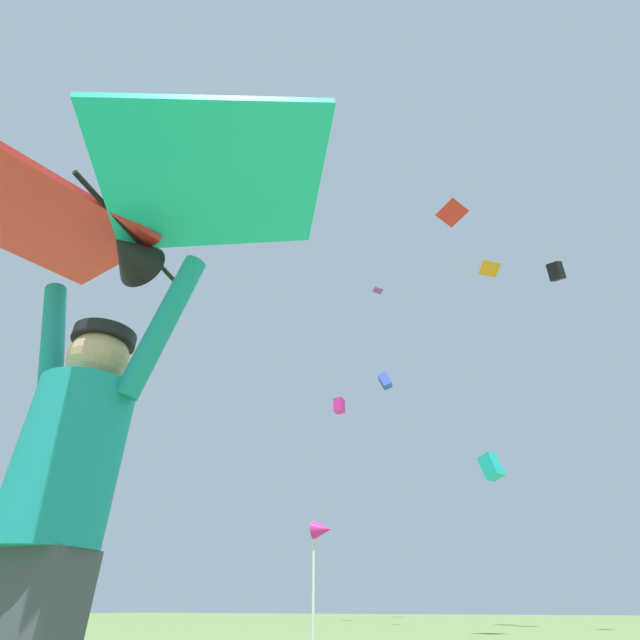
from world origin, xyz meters
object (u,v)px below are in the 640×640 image
object	(u,v)px
held_stunt_kite	(125,215)
distant_kite_purple_mid_left	(378,290)
distant_kite_black_low_right	(556,271)
distant_kite_magenta_mid_right	(339,406)
distant_kite_red_low_left	(452,213)
marker_flag	(321,538)
distant_kite_blue_high_right	(385,381)
distant_kite_orange_high_left	(490,268)
distant_kite_teal_far_center	(491,467)
kite_flyer_person	(54,510)

from	to	relation	value
held_stunt_kite	distant_kite_purple_mid_left	world-z (taller)	distant_kite_purple_mid_left
distant_kite_black_low_right	distant_kite_magenta_mid_right	bearing A→B (deg)	149.61
distant_kite_red_low_left	marker_flag	xyz separation A→B (m)	(-2.14, -6.28, -11.18)
distant_kite_blue_high_right	distant_kite_red_low_left	xyz separation A→B (m)	(10.56, -23.55, -5.23)
distant_kite_purple_mid_left	held_stunt_kite	bearing A→B (deg)	-75.83
held_stunt_kite	distant_kite_orange_high_left	world-z (taller)	distant_kite_orange_high_left
held_stunt_kite	distant_kite_magenta_mid_right	distance (m)	28.40
marker_flag	distant_kite_purple_mid_left	bearing A→B (deg)	102.81
distant_kite_orange_high_left	distant_kite_purple_mid_left	bearing A→B (deg)	-177.63
held_stunt_kite	distant_kite_blue_high_right	distance (m)	39.86
distant_kite_magenta_mid_right	distant_kite_orange_high_left	bearing A→B (deg)	-30.82
distant_kite_magenta_mid_right	distant_kite_teal_far_center	world-z (taller)	distant_kite_magenta_mid_right
held_stunt_kite	distant_kite_purple_mid_left	xyz separation A→B (m)	(-4.52, 17.89, 12.72)
distant_kite_red_low_left	distant_kite_magenta_mid_right	bearing A→B (deg)	128.70
kite_flyer_person	distant_kite_blue_high_right	world-z (taller)	distant_kite_blue_high_right
kite_flyer_person	distant_kite_black_low_right	bearing A→B (deg)	77.77
distant_kite_magenta_mid_right	distant_kite_black_low_right	bearing A→B (deg)	-30.39
distant_kite_orange_high_left	marker_flag	bearing A→B (deg)	-102.30
distant_kite_blue_high_right	marker_flag	bearing A→B (deg)	-74.24
distant_kite_magenta_mid_right	distant_kite_black_low_right	world-z (taller)	distant_kite_black_low_right
distant_kite_orange_high_left	distant_kite_black_low_right	world-z (taller)	distant_kite_orange_high_left
held_stunt_kite	distant_kite_orange_high_left	bearing A→B (deg)	86.52
distant_kite_black_low_right	marker_flag	distance (m)	16.69
distant_kite_purple_mid_left	kite_flyer_person	bearing A→B (deg)	-75.81
distant_kite_teal_far_center	held_stunt_kite	bearing A→B (deg)	-87.18
distant_kite_orange_high_left	distant_kite_teal_far_center	world-z (taller)	distant_kite_orange_high_left
distant_kite_orange_high_left	marker_flag	xyz separation A→B (m)	(-2.78, -12.74, -13.04)
kite_flyer_person	distant_kite_purple_mid_left	bearing A→B (deg)	104.19
kite_flyer_person	distant_kite_red_low_left	world-z (taller)	distant_kite_red_low_left
held_stunt_kite	marker_flag	world-z (taller)	held_stunt_kite
held_stunt_kite	distant_kite_purple_mid_left	bearing A→B (deg)	104.17
kite_flyer_person	held_stunt_kite	xyz separation A→B (m)	(0.02, -0.09, 1.26)
kite_flyer_person	distant_kite_black_low_right	world-z (taller)	distant_kite_black_low_right
kite_flyer_person	distant_kite_magenta_mid_right	size ratio (longest dim) A/B	2.01
marker_flag	distant_kite_orange_high_left	bearing A→B (deg)	77.70
distant_kite_blue_high_right	distant_kite_black_low_right	distance (m)	23.59
distant_kite_magenta_mid_right	distant_kite_purple_mid_left	xyz separation A→B (m)	(5.50, -6.87, 3.06)
distant_kite_black_low_right	marker_flag	bearing A→B (deg)	-114.86
distant_kite_teal_far_center	distant_kite_magenta_mid_right	bearing A→B (deg)	165.87
distant_kite_blue_high_right	distant_kite_black_low_right	bearing A→B (deg)	-53.41
distant_kite_red_low_left	marker_flag	size ratio (longest dim) A/B	0.62
distant_kite_blue_high_right	distant_kite_magenta_mid_right	distance (m)	12.08
distant_kite_blue_high_right	distant_kite_red_low_left	bearing A→B (deg)	-65.85
distant_kite_blue_high_right	distant_kite_black_low_right	world-z (taller)	distant_kite_blue_high_right
distant_kite_magenta_mid_right	distant_kite_red_low_left	world-z (taller)	distant_kite_red_low_left
marker_flag	kite_flyer_person	bearing A→B (deg)	-72.62
distant_kite_magenta_mid_right	marker_flag	bearing A→B (deg)	-66.69
kite_flyer_person	marker_flag	size ratio (longest dim) A/B	1.12
distant_kite_blue_high_right	held_stunt_kite	bearing A→B (deg)	-74.01
held_stunt_kite	distant_kite_orange_high_left	xyz separation A→B (m)	(1.10, 18.12, 12.33)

